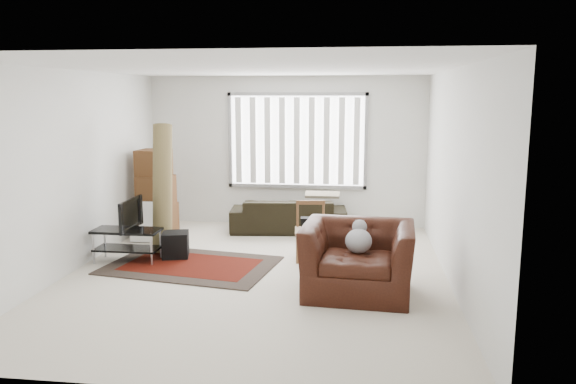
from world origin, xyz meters
name	(u,v)px	position (x,y,z in m)	size (l,w,h in m)	color
room	(265,140)	(0.03, 0.51, 1.76)	(6.00, 6.02, 2.71)	beige
persian_rug	(191,265)	(-0.98, 0.26, 0.01)	(2.48, 1.86, 0.02)	black
tv_stand	(127,238)	(-1.95, 0.36, 0.34)	(0.95, 0.43, 0.47)	black
tv	(126,214)	(-1.95, 0.36, 0.70)	(0.77, 0.10, 0.44)	black
subwoofer	(176,245)	(-1.32, 0.61, 0.20)	(0.37, 0.37, 0.37)	black
moving_boxes	(156,196)	(-2.08, 1.87, 0.68)	(0.63, 0.59, 1.46)	#56351B
white_flatpack	(147,222)	(-2.08, 1.45, 0.33)	(0.52, 0.08, 0.66)	silver
rolled_rug	(163,188)	(-1.62, 0.98, 0.97)	(0.29, 0.29, 1.93)	brown
sofa	(289,210)	(0.11, 2.45, 0.38)	(2.00, 0.87, 0.77)	black
side_chair	(311,228)	(0.65, 0.80, 0.47)	(0.50, 0.50, 0.84)	#8A745A
armchair	(358,254)	(1.34, -0.52, 0.49)	(1.38, 1.23, 0.97)	black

